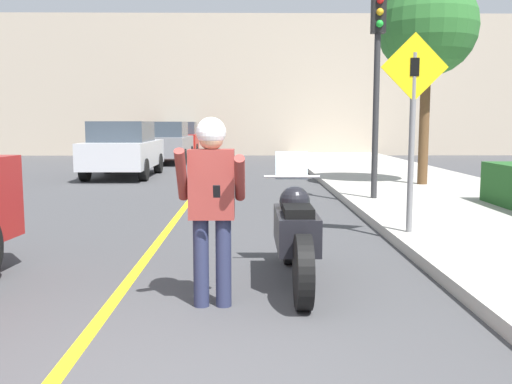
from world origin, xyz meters
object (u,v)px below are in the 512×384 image
object	(u,v)px
person_biker	(212,193)
parked_car_red	(181,138)
parked_car_silver	(123,149)
traffic_light	(377,58)
motorcycle	(296,233)
crossing_sign	(413,114)
street_tree	(428,27)
parked_car_grey	(166,142)

from	to	relation	value
person_biker	parked_car_red	bearing A→B (deg)	97.37
parked_car_silver	parked_car_red	bearing A→B (deg)	88.04
parked_car_silver	traffic_light	bearing A→B (deg)	-43.90
person_biker	traffic_light	world-z (taller)	traffic_light
parked_car_silver	person_biker	bearing A→B (deg)	-74.31
motorcycle	crossing_sign	xyz separation A→B (m)	(1.73, 1.98, 1.24)
motorcycle	parked_car_red	xyz separation A→B (m)	(-3.88, 23.03, 0.34)
street_tree	parked_car_grey	xyz separation A→B (m)	(-7.62, 9.35, -3.03)
street_tree	parked_car_red	bearing A→B (deg)	117.23
crossing_sign	street_tree	size ratio (longest dim) A/B	0.54
crossing_sign	parked_car_silver	xyz separation A→B (m)	(-6.00, 9.61, -0.90)
person_biker	parked_car_red	distance (m)	23.98
traffic_light	parked_car_grey	distance (m)	13.48
crossing_sign	traffic_light	distance (m)	3.74
traffic_light	street_tree	distance (m)	3.30
crossing_sign	parked_car_red	xyz separation A→B (m)	(-5.61, 21.05, -0.90)
street_tree	parked_car_grey	world-z (taller)	street_tree
crossing_sign	parked_car_grey	xyz separation A→B (m)	(-5.57, 15.52, -0.90)
crossing_sign	parked_car_red	bearing A→B (deg)	104.92
traffic_light	street_tree	size ratio (longest dim) A/B	0.80
motorcycle	parked_car_red	distance (m)	23.35
crossing_sign	street_tree	world-z (taller)	street_tree
motorcycle	parked_car_grey	world-z (taller)	parked_car_grey
motorcycle	parked_car_grey	distance (m)	17.92
parked_car_silver	street_tree	bearing A→B (deg)	-23.16
person_biker	traffic_light	bearing A→B (deg)	65.79
traffic_light	street_tree	xyz separation A→B (m)	(1.76, 2.61, 1.00)
motorcycle	crossing_sign	bearing A→B (deg)	48.88
motorcycle	traffic_light	bearing A→B (deg)	69.92
parked_car_grey	parked_car_red	size ratio (longest dim) A/B	1.00
person_biker	traffic_light	size ratio (longest dim) A/B	0.43
person_biker	parked_car_silver	distance (m)	12.82
person_biker	crossing_sign	bearing A→B (deg)	47.18
person_biker	crossing_sign	size ratio (longest dim) A/B	0.63
crossing_sign	traffic_light	size ratio (longest dim) A/B	0.68
motorcycle	parked_car_grey	bearing A→B (deg)	102.37
motorcycle	street_tree	world-z (taller)	street_tree
person_biker	parked_car_silver	xyz separation A→B (m)	(-3.47, 12.34, -0.17)
motorcycle	person_biker	size ratio (longest dim) A/B	1.38
street_tree	parked_car_grey	bearing A→B (deg)	129.16
person_biker	traffic_light	distance (m)	7.14
person_biker	parked_car_silver	bearing A→B (deg)	105.69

